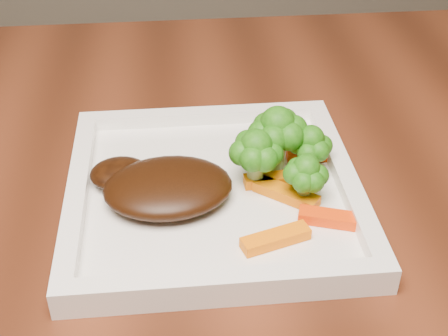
{
  "coord_description": "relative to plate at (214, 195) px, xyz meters",
  "views": [
    {
      "loc": [
        -0.38,
        -0.57,
        1.12
      ],
      "look_at": [
        -0.33,
        -0.1,
        0.79
      ],
      "focal_mm": 50.0,
      "sensor_mm": 36.0,
      "label": 1
    }
  ],
  "objects": [
    {
      "name": "carrot_5",
      "position": [
        0.07,
        -0.02,
        0.01
      ],
      "size": [
        0.06,
        0.05,
        0.01
      ],
      "primitive_type": "cube",
      "rotation": [
        0.0,
        0.0,
        -0.67
      ],
      "color": "orange",
      "rests_on": "plate"
    },
    {
      "name": "broccoli_3",
      "position": [
        0.04,
        0.0,
        0.04
      ],
      "size": [
        0.06,
        0.06,
        0.06
      ],
      "primitive_type": null,
      "rotation": [
        0.0,
        0.0,
        0.16
      ],
      "color": "#307313",
      "rests_on": "plate"
    },
    {
      "name": "broccoli_0",
      "position": [
        0.06,
        0.03,
        0.04
      ],
      "size": [
        0.08,
        0.08,
        0.07
      ],
      "primitive_type": null,
      "rotation": [
        0.0,
        0.0,
        0.39
      ],
      "color": "#2A7213",
      "rests_on": "plate"
    },
    {
      "name": "carrot_3",
      "position": [
        0.1,
        0.04,
        0.01
      ],
      "size": [
        0.05,
        0.02,
        0.01
      ],
      "primitive_type": "cube",
      "rotation": [
        0.0,
        0.0,
        -0.04
      ],
      "color": "#DA3A03",
      "rests_on": "plate"
    },
    {
      "name": "carrot_0",
      "position": [
        0.05,
        -0.08,
        0.01
      ],
      "size": [
        0.06,
        0.03,
        0.01
      ],
      "primitive_type": "cube",
      "rotation": [
        0.0,
        0.0,
        0.31
      ],
      "color": "orange",
      "rests_on": "plate"
    },
    {
      "name": "broccoli_2",
      "position": [
        0.08,
        -0.02,
        0.04
      ],
      "size": [
        0.06,
        0.06,
        0.06
      ],
      "primitive_type": null,
      "rotation": [
        0.0,
        0.0,
        0.35
      ],
      "color": "#346D12",
      "rests_on": "plate"
    },
    {
      "name": "carrot_1",
      "position": [
        0.1,
        -0.06,
        0.01
      ],
      "size": [
        0.06,
        0.03,
        0.01
      ],
      "primitive_type": "cube",
      "rotation": [
        0.0,
        0.0,
        -0.32
      ],
      "color": "#F13903",
      "rests_on": "plate"
    },
    {
      "name": "plate",
      "position": [
        0.0,
        0.0,
        0.0
      ],
      "size": [
        0.27,
        0.27,
        0.01
      ],
      "primitive_type": "cube",
      "color": "white",
      "rests_on": "dining_table"
    },
    {
      "name": "broccoli_1",
      "position": [
        0.09,
        0.02,
        0.04
      ],
      "size": [
        0.06,
        0.06,
        0.06
      ],
      "primitive_type": null,
      "rotation": [
        0.0,
        0.0,
        -0.39
      ],
      "color": "#257213",
      "rests_on": "plate"
    },
    {
      "name": "carrot_6",
      "position": [
        0.06,
        0.0,
        0.01
      ],
      "size": [
        0.05,
        0.02,
        0.01
      ],
      "primitive_type": "cube",
      "rotation": [
        0.0,
        0.0,
        0.05
      ],
      "color": "#DD6B03",
      "rests_on": "plate"
    },
    {
      "name": "steak",
      "position": [
        -0.04,
        -0.01,
        0.02
      ],
      "size": [
        0.12,
        0.1,
        0.03
      ],
      "primitive_type": "ellipsoid",
      "rotation": [
        0.0,
        0.0,
        0.06
      ],
      "color": "black",
      "rests_on": "plate"
    }
  ]
}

